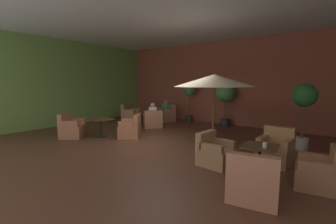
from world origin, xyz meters
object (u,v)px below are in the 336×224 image
Objects in this scene: armchair_front_left_south at (215,153)px; potted_tree_mid_right at (304,102)px; potted_tree_left_corner at (226,95)px; potted_tree_mid_left at (189,94)px; armchair_front_left_east at (275,151)px; cafe_table_mid_center at (150,113)px; cafe_table_front_left at (260,153)px; armchair_mid_center_east at (166,115)px; armchair_front_left_west at (253,182)px; cafe_table_front_right at (101,123)px; armchair_front_left_north at (320,173)px; armchair_mid_center_south at (131,116)px; iced_drink_cup at (265,145)px; patron_blue_shirt at (153,112)px; armchair_front_right_north at (131,129)px; patron_by_window at (166,108)px; armchair_mid_center_north at (153,121)px; patio_umbrella_tall_red at (214,81)px; armchair_front_right_east at (72,128)px.

potted_tree_mid_right reaches higher than armchair_front_left_south.
potted_tree_mid_left is (-1.90, -0.10, -0.02)m from potted_tree_left_corner.
cafe_table_mid_center is at bearing 159.87° from armchair_front_left_east.
armchair_mid_center_east is at bearing 143.47° from cafe_table_front_left.
armchair_mid_center_east reaches higher than armchair_front_left_west.
armchair_mid_center_east is at bearing 92.94° from cafe_table_front_right.
armchair_mid_center_south reaches higher than armchair_front_left_north.
armchair_front_left_south is 1.08× the size of cafe_table_mid_center.
armchair_mid_center_south reaches higher than armchair_front_left_west.
iced_drink_cup is at bearing -9.39° from armchair_front_left_south.
armchair_mid_center_east reaches higher than armchair_front_left_north.
armchair_front_left_north is 2.14m from armchair_front_left_south.
potted_tree_mid_left is 2.78× the size of patron_blue_shirt.
armchair_front_right_north reaches higher than cafe_table_mid_center.
patron_by_window is (-0.23, 4.15, 0.19)m from cafe_table_front_right.
armchair_mid_center_east is (-5.89, 4.36, -0.19)m from cafe_table_front_left.
armchair_mid_center_south is (-8.22, 2.89, 0.04)m from armchair_front_left_north.
armchair_mid_center_north is (-0.58, 1.89, -0.02)m from armchair_front_right_north.
patio_umbrella_tall_red is 3.35m from iced_drink_cup.
armchair_front_right_east is at bearing -97.56° from armchair_mid_center_east.
patron_by_window reaches higher than iced_drink_cup.
potted_tree_left_corner is at bearing 57.04° from armchair_front_right_east.
armchair_front_left_south reaches higher than cafe_table_front_right.
cafe_table_mid_center is (0.37, 3.86, 0.21)m from armchair_front_right_east.
armchair_front_left_south is at bearing -1.11° from cafe_table_front_right.
armchair_front_left_south is at bearing 170.61° from iced_drink_cup.
armchair_front_right_east is 1.01× the size of armchair_mid_center_north.
armchair_front_left_west reaches higher than armchair_mid_center_north.
iced_drink_cup is at bearing -27.12° from armchair_mid_center_north.
armchair_front_left_east is at bearing -23.67° from patio_umbrella_tall_red.
potted_tree_mid_right is (7.57, -0.15, 1.10)m from armchair_mid_center_south.
patron_blue_shirt is at bearing -136.93° from potted_tree_left_corner.
armchair_mid_center_east is (-0.22, 4.19, -0.21)m from cafe_table_front_right.
cafe_table_front_left is 0.69× the size of armchair_mid_center_north.
patio_umbrella_tall_red reaches higher than armchair_mid_center_east.
armchair_mid_center_south is 1.53× the size of patron_by_window.
patron_by_window reaches higher than armchair_front_right_north.
cafe_table_mid_center is 1.11× the size of patron_by_window.
cafe_table_front_right is at bearing -144.11° from armchair_front_right_north.
armchair_front_left_west is at bearing -125.76° from armchair_front_left_north.
armchair_front_left_south reaches higher than cafe_table_mid_center.
armchair_front_right_north is 3.44m from patio_umbrella_tall_red.
armchair_front_right_north is at bearing -176.87° from armchair_front_left_east.
armchair_front_right_north is 3.71m from patron_by_window.
armchair_front_right_east reaches higher than armchair_front_right_north.
cafe_table_front_right is 4.31m from patio_umbrella_tall_red.
armchair_front_left_west is at bearing -4.74° from armchair_front_right_east.
armchair_front_left_west is (-0.86, -1.20, 0.01)m from armchair_front_left_north.
patron_blue_shirt is at bearing -39.94° from cafe_table_mid_center.
armchair_front_left_east is 5.83m from cafe_table_front_right.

